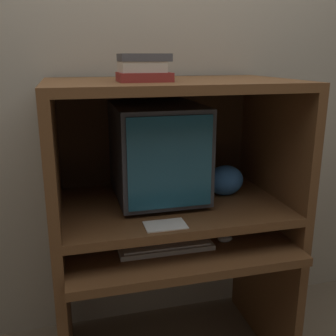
{
  "coord_description": "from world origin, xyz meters",
  "views": [
    {
      "loc": [
        -0.43,
        -1.27,
        1.44
      ],
      "look_at": [
        -0.01,
        0.33,
        0.97
      ],
      "focal_mm": 42.0,
      "sensor_mm": 36.0,
      "label": 1
    }
  ],
  "objects_px": {
    "crt_monitor": "(157,151)",
    "mouse": "(225,239)",
    "book_stack": "(143,68)",
    "keyboard": "(166,246)",
    "snack_bag": "(225,180)"
  },
  "relations": [
    {
      "from": "crt_monitor",
      "to": "mouse",
      "type": "relative_size",
      "value": 7.14
    },
    {
      "from": "book_stack",
      "to": "mouse",
      "type": "bearing_deg",
      "value": -14.92
    },
    {
      "from": "crt_monitor",
      "to": "keyboard",
      "type": "xyz_separation_m",
      "value": [
        -0.02,
        -0.23,
        -0.35
      ]
    },
    {
      "from": "crt_monitor",
      "to": "snack_bag",
      "type": "height_order",
      "value": "crt_monitor"
    },
    {
      "from": "snack_bag",
      "to": "mouse",
      "type": "bearing_deg",
      "value": -110.73
    },
    {
      "from": "crt_monitor",
      "to": "keyboard",
      "type": "distance_m",
      "value": 0.42
    },
    {
      "from": "crt_monitor",
      "to": "snack_bag",
      "type": "distance_m",
      "value": 0.35
    },
    {
      "from": "snack_bag",
      "to": "book_stack",
      "type": "distance_m",
      "value": 0.66
    },
    {
      "from": "mouse",
      "to": "snack_bag",
      "type": "relative_size",
      "value": 0.37
    },
    {
      "from": "mouse",
      "to": "snack_bag",
      "type": "distance_m",
      "value": 0.29
    },
    {
      "from": "mouse",
      "to": "book_stack",
      "type": "height_order",
      "value": "book_stack"
    },
    {
      "from": "mouse",
      "to": "book_stack",
      "type": "distance_m",
      "value": 0.79
    },
    {
      "from": "crt_monitor",
      "to": "book_stack",
      "type": "relative_size",
      "value": 2.3
    },
    {
      "from": "keyboard",
      "to": "book_stack",
      "type": "distance_m",
      "value": 0.72
    },
    {
      "from": "crt_monitor",
      "to": "mouse",
      "type": "height_order",
      "value": "crt_monitor"
    }
  ]
}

